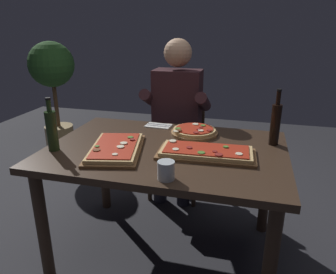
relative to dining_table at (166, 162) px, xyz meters
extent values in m
plane|color=#2D2D33|center=(0.00, 0.00, -0.64)|extent=(6.40, 6.40, 0.00)
cube|color=#3D2B1E|center=(0.00, 0.00, 0.08)|extent=(1.40, 0.96, 0.04)
cylinder|color=#3D2B1E|center=(-0.62, -0.40, -0.29)|extent=(0.07, 0.07, 0.70)
cylinder|color=#3D2B1E|center=(0.62, -0.40, -0.29)|extent=(0.07, 0.07, 0.70)
cylinder|color=#3D2B1E|center=(-0.62, 0.40, -0.29)|extent=(0.07, 0.07, 0.70)
cylinder|color=#3D2B1E|center=(0.62, 0.40, -0.29)|extent=(0.07, 0.07, 0.70)
cube|color=brown|center=(0.25, -0.06, 0.10)|extent=(0.55, 0.28, 0.02)
cube|color=#DBB270|center=(0.25, -0.06, 0.12)|extent=(0.51, 0.24, 0.02)
cube|color=#B72D19|center=(0.25, -0.06, 0.13)|extent=(0.47, 0.22, 0.01)
cylinder|color=maroon|center=(0.30, -0.09, 0.14)|extent=(0.03, 0.03, 0.01)
cylinder|color=beige|center=(0.09, -0.12, 0.14)|extent=(0.04, 0.04, 0.00)
cylinder|color=#4C7F2D|center=(0.35, -0.01, 0.14)|extent=(0.03, 0.03, 0.01)
cylinder|color=#4C7F2D|center=(0.23, -0.13, 0.14)|extent=(0.04, 0.04, 0.00)
cylinder|color=maroon|center=(0.16, -0.07, 0.14)|extent=(0.03, 0.03, 0.01)
cylinder|color=beige|center=(0.43, -0.09, 0.14)|extent=(0.04, 0.04, 0.00)
cylinder|color=beige|center=(0.04, 0.00, 0.14)|extent=(0.04, 0.04, 0.01)
cylinder|color=maroon|center=(0.32, -0.13, 0.14)|extent=(0.04, 0.04, 0.00)
cube|color=brown|center=(-0.26, -0.13, 0.10)|extent=(0.39, 0.53, 0.02)
cube|color=#DBB270|center=(-0.26, -0.13, 0.12)|extent=(0.35, 0.49, 0.02)
cube|color=#B72D19|center=(-0.26, -0.13, 0.13)|extent=(0.31, 0.45, 0.01)
cylinder|color=maroon|center=(-0.20, -0.04, 0.14)|extent=(0.03, 0.03, 0.01)
cylinder|color=brown|center=(-0.33, -0.24, 0.14)|extent=(0.04, 0.04, 0.00)
cylinder|color=beige|center=(-0.22, -0.11, 0.14)|extent=(0.04, 0.04, 0.01)
cylinder|color=#4C7F2D|center=(-0.35, -0.19, 0.14)|extent=(0.03, 0.03, 0.01)
cylinder|color=#4C7F2D|center=(-0.22, 0.00, 0.14)|extent=(0.04, 0.04, 0.01)
cylinder|color=beige|center=(-0.21, -0.27, 0.14)|extent=(0.03, 0.03, 0.00)
cylinder|color=beige|center=(-0.22, -0.16, 0.14)|extent=(0.04, 0.04, 0.01)
cylinder|color=olive|center=(0.12, 0.29, 0.10)|extent=(0.31, 0.31, 0.02)
cylinder|color=#DBB270|center=(0.12, 0.29, 0.12)|extent=(0.28, 0.28, 0.02)
cylinder|color=#B72D19|center=(0.12, 0.29, 0.13)|extent=(0.25, 0.25, 0.01)
cylinder|color=maroon|center=(0.15, 0.19, 0.14)|extent=(0.04, 0.04, 0.01)
cylinder|color=brown|center=(0.03, 0.21, 0.14)|extent=(0.04, 0.04, 0.01)
cylinder|color=#4C7F2D|center=(0.02, 0.24, 0.14)|extent=(0.04, 0.04, 0.01)
cylinder|color=maroon|center=(0.16, 0.31, 0.14)|extent=(0.03, 0.03, 0.00)
cylinder|color=beige|center=(0.02, 0.18, 0.14)|extent=(0.04, 0.04, 0.00)
cylinder|color=maroon|center=(0.15, 0.26, 0.14)|extent=(0.03, 0.03, 0.01)
cylinder|color=maroon|center=(0.22, 0.26, 0.14)|extent=(0.03, 0.03, 0.01)
cylinder|color=beige|center=(0.17, 0.23, 0.14)|extent=(0.04, 0.04, 0.01)
cylinder|color=beige|center=(0.11, 0.37, 0.14)|extent=(0.04, 0.04, 0.01)
cylinder|color=#4C7F2D|center=(0.17, 0.35, 0.14)|extent=(0.03, 0.03, 0.00)
cylinder|color=#233819|center=(-0.62, -0.20, 0.21)|extent=(0.06, 0.06, 0.23)
cylinder|color=#233819|center=(-0.62, -0.20, 0.36)|extent=(0.03, 0.03, 0.07)
cylinder|color=black|center=(-0.62, -0.20, 0.40)|extent=(0.03, 0.03, 0.01)
cylinder|color=black|center=(0.62, 0.22, 0.22)|extent=(0.06, 0.06, 0.25)
cylinder|color=black|center=(0.62, 0.22, 0.38)|extent=(0.03, 0.03, 0.08)
cylinder|color=black|center=(0.62, 0.22, 0.43)|extent=(0.03, 0.03, 0.01)
cylinder|color=silver|center=(0.11, -0.39, 0.14)|extent=(0.08, 0.08, 0.09)
cylinder|color=#5B3814|center=(0.11, -0.39, 0.12)|extent=(0.07, 0.07, 0.04)
cube|color=white|center=(-0.16, 0.39, 0.10)|extent=(0.19, 0.12, 0.01)
cube|color=silver|center=(-0.16, 0.37, 0.10)|extent=(0.17, 0.02, 0.00)
cube|color=silver|center=(-0.16, 0.41, 0.10)|extent=(0.17, 0.02, 0.00)
cube|color=#3D2B1E|center=(-0.11, 0.78, -0.21)|extent=(0.44, 0.44, 0.04)
cube|color=#3D2B1E|center=(-0.11, 0.98, 0.02)|extent=(0.40, 0.04, 0.42)
cylinder|color=#3D2B1E|center=(-0.30, 0.59, -0.44)|extent=(0.04, 0.04, 0.41)
cylinder|color=#3D2B1E|center=(0.08, 0.59, -0.44)|extent=(0.04, 0.04, 0.41)
cylinder|color=#3D2B1E|center=(-0.30, 0.97, -0.44)|extent=(0.04, 0.04, 0.41)
cylinder|color=#3D2B1E|center=(0.08, 0.97, -0.44)|extent=(0.04, 0.04, 0.41)
cylinder|color=#23232D|center=(-0.21, 0.60, -0.42)|extent=(0.11, 0.11, 0.45)
cylinder|color=#23232D|center=(-0.01, 0.60, -0.42)|extent=(0.11, 0.11, 0.45)
cube|color=#23232D|center=(-0.11, 0.68, -0.13)|extent=(0.34, 0.40, 0.12)
cube|color=#381E23|center=(-0.11, 0.78, 0.19)|extent=(0.38, 0.22, 0.52)
sphere|color=tan|center=(-0.11, 0.78, 0.58)|extent=(0.22, 0.22, 0.22)
cylinder|color=#381E23|center=(-0.33, 0.73, 0.21)|extent=(0.09, 0.31, 0.21)
cylinder|color=#381E23|center=(0.11, 0.73, 0.21)|extent=(0.09, 0.31, 0.21)
cylinder|color=tan|center=(-1.65, 1.36, -0.48)|extent=(0.32, 0.32, 0.32)
cylinder|color=brown|center=(-1.65, 1.36, -0.07)|extent=(0.04, 0.04, 0.50)
sphere|color=#285623|center=(-1.65, 1.36, 0.37)|extent=(0.49, 0.49, 0.49)
camera|label=1|loc=(0.47, -1.71, 0.80)|focal=34.25mm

